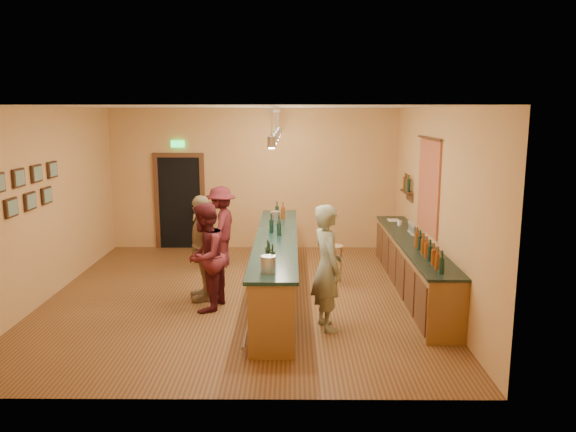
{
  "coord_description": "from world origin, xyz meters",
  "views": [
    {
      "loc": [
        0.87,
        -9.21,
        3.14
      ],
      "look_at": [
        0.81,
        0.2,
        1.37
      ],
      "focal_mm": 35.0,
      "sensor_mm": 36.0,
      "label": 1
    }
  ],
  "objects_px": {
    "customer_a": "(205,257)",
    "bar_stool": "(334,253)",
    "back_counter": "(413,266)",
    "bartender": "(327,267)",
    "customer_b": "(202,248)",
    "customer_c": "(221,227)",
    "tasting_bar": "(276,262)"
  },
  "relations": [
    {
      "from": "customer_b",
      "to": "bar_stool",
      "type": "relative_size",
      "value": 2.51
    },
    {
      "from": "back_counter",
      "to": "customer_a",
      "type": "relative_size",
      "value": 2.63
    },
    {
      "from": "tasting_bar",
      "to": "bar_stool",
      "type": "relative_size",
      "value": 7.21
    },
    {
      "from": "bartender",
      "to": "tasting_bar",
      "type": "bearing_deg",
      "value": 13.51
    },
    {
      "from": "back_counter",
      "to": "customer_b",
      "type": "bearing_deg",
      "value": -175.03
    },
    {
      "from": "customer_b",
      "to": "tasting_bar",
      "type": "bearing_deg",
      "value": 82.47
    },
    {
      "from": "customer_a",
      "to": "bar_stool",
      "type": "relative_size",
      "value": 2.45
    },
    {
      "from": "tasting_bar",
      "to": "customer_b",
      "type": "height_order",
      "value": "customer_b"
    },
    {
      "from": "customer_a",
      "to": "bar_stool",
      "type": "height_order",
      "value": "customer_a"
    },
    {
      "from": "bartender",
      "to": "customer_c",
      "type": "bearing_deg",
      "value": 15.09
    },
    {
      "from": "customer_a",
      "to": "customer_c",
      "type": "relative_size",
      "value": 1.05
    },
    {
      "from": "back_counter",
      "to": "bartender",
      "type": "relative_size",
      "value": 2.48
    },
    {
      "from": "customer_c",
      "to": "bartender",
      "type": "bearing_deg",
      "value": 40.43
    },
    {
      "from": "customer_b",
      "to": "customer_c",
      "type": "xyz_separation_m",
      "value": [
        0.06,
        2.05,
        -0.07
      ]
    },
    {
      "from": "back_counter",
      "to": "bar_stool",
      "type": "relative_size",
      "value": 6.43
    },
    {
      "from": "back_counter",
      "to": "customer_a",
      "type": "distance_m",
      "value": 3.59
    },
    {
      "from": "customer_a",
      "to": "customer_c",
      "type": "bearing_deg",
      "value": -165.32
    },
    {
      "from": "tasting_bar",
      "to": "customer_c",
      "type": "height_order",
      "value": "customer_c"
    },
    {
      "from": "customer_c",
      "to": "customer_a",
      "type": "bearing_deg",
      "value": 11.56
    },
    {
      "from": "customer_c",
      "to": "bar_stool",
      "type": "distance_m",
      "value": 2.5
    },
    {
      "from": "bartender",
      "to": "customer_a",
      "type": "relative_size",
      "value": 1.06
    },
    {
      "from": "tasting_bar",
      "to": "customer_a",
      "type": "height_order",
      "value": "customer_a"
    },
    {
      "from": "customer_a",
      "to": "bar_stool",
      "type": "bearing_deg",
      "value": 136.71
    },
    {
      "from": "bartender",
      "to": "bar_stool",
      "type": "height_order",
      "value": "bartender"
    },
    {
      "from": "back_counter",
      "to": "bar_stool",
      "type": "bearing_deg",
      "value": 155.61
    },
    {
      "from": "tasting_bar",
      "to": "customer_b",
      "type": "xyz_separation_m",
      "value": [
        -1.23,
        -0.13,
        0.28
      ]
    },
    {
      "from": "back_counter",
      "to": "tasting_bar",
      "type": "bearing_deg",
      "value": -175.61
    },
    {
      "from": "back_counter",
      "to": "customer_b",
      "type": "relative_size",
      "value": 2.56
    },
    {
      "from": "back_counter",
      "to": "customer_b",
      "type": "height_order",
      "value": "customer_b"
    },
    {
      "from": "customer_a",
      "to": "customer_c",
      "type": "height_order",
      "value": "customer_a"
    },
    {
      "from": "customer_a",
      "to": "customer_b",
      "type": "xyz_separation_m",
      "value": [
        -0.12,
        0.51,
        0.02
      ]
    },
    {
      "from": "back_counter",
      "to": "tasting_bar",
      "type": "distance_m",
      "value": 2.37
    }
  ]
}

